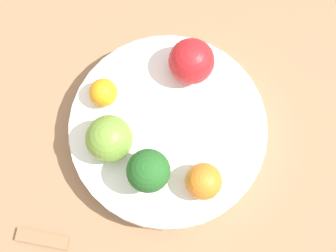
{
  "coord_description": "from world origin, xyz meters",
  "views": [
    {
      "loc": [
        -0.01,
        0.17,
        0.74
      ],
      "look_at": [
        0.0,
        0.0,
        0.06
      ],
      "focal_mm": 60.0,
      "sensor_mm": 36.0,
      "label": 1
    }
  ],
  "objects": [
    {
      "name": "broccoli",
      "position": [
        0.02,
        0.06,
        0.09
      ],
      "size": [
        0.05,
        0.05,
        0.07
      ],
      "color": "#8CB76B",
      "rests_on": "bowl"
    },
    {
      "name": "apple_red",
      "position": [
        -0.03,
        -0.08,
        0.08
      ],
      "size": [
        0.06,
        0.06,
        0.06
      ],
      "color": "red",
      "rests_on": "bowl"
    },
    {
      "name": "spoon",
      "position": [
        0.15,
        0.14,
        0.02
      ],
      "size": [
        0.07,
        0.03,
        0.01
      ],
      "color": "olive",
      "rests_on": "table_surface"
    },
    {
      "name": "ground_plane",
      "position": [
        0.0,
        0.0,
        0.0
      ],
      "size": [
        6.0,
        6.0,
        0.0
      ],
      "primitive_type": "plane",
      "color": "gray"
    },
    {
      "name": "apple_green",
      "position": [
        0.07,
        0.02,
        0.08
      ],
      "size": [
        0.06,
        0.06,
        0.06
      ],
      "color": "olive",
      "rests_on": "bowl"
    },
    {
      "name": "orange_back",
      "position": [
        -0.05,
        0.07,
        0.08
      ],
      "size": [
        0.04,
        0.04,
        0.04
      ],
      "color": "orange",
      "rests_on": "bowl"
    },
    {
      "name": "table_surface",
      "position": [
        0.0,
        0.0,
        0.01
      ],
      "size": [
        1.2,
        1.2,
        0.02
      ],
      "color": "#936D4C",
      "rests_on": "ground_plane"
    },
    {
      "name": "bowl",
      "position": [
        0.0,
        0.0,
        0.04
      ],
      "size": [
        0.25,
        0.25,
        0.03
      ],
      "color": "white",
      "rests_on": "table_surface"
    },
    {
      "name": "orange_front",
      "position": [
        0.08,
        -0.04,
        0.07
      ],
      "size": [
        0.04,
        0.04,
        0.04
      ],
      "color": "orange",
      "rests_on": "bowl"
    }
  ]
}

